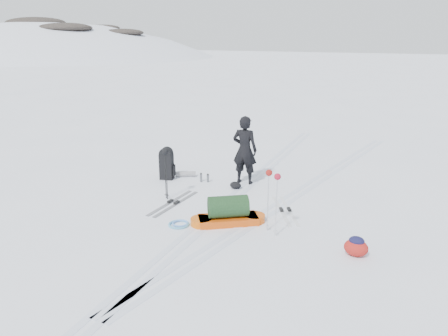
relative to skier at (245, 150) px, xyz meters
The scene contains 13 objects.
ground 2.06m from the skier, 81.06° to the right, with size 200.00×200.00×0.00m, color white.
ski_tracks 1.61m from the skier, 45.93° to the right, with size 3.38×17.97×0.01m.
skier is the anchor object (origin of this frame).
pulk_sled 2.93m from the skier, 72.81° to the right, with size 1.64×1.39×0.65m.
expedition_rucksack 2.27m from the skier, 162.64° to the right, with size 0.89×0.84×0.95m.
ski_poles_black 2.41m from the skier, 121.34° to the right, with size 0.18×0.17×1.34m.
ski_poles_silver 3.33m from the skier, 55.54° to the right, with size 0.39×0.31×1.37m.
touring_skis_grey 2.62m from the skier, 112.09° to the right, with size 0.29×1.92×0.07m.
touring_skis_white 2.46m from the skier, 39.97° to the right, with size 1.24×1.74×0.07m.
rope_coil 3.43m from the skier, 91.41° to the right, with size 0.57×0.57×0.06m.
small_daypack 4.77m from the skier, 38.67° to the right, with size 0.57×0.55×0.39m.
thermos_pair 1.42m from the skier, 156.88° to the right, with size 0.27×0.16×0.26m.
stuff_sack 1.03m from the skier, 90.90° to the right, with size 0.33×0.26×0.20m.
Camera 1 is at (4.56, -8.95, 4.04)m, focal length 35.00 mm.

